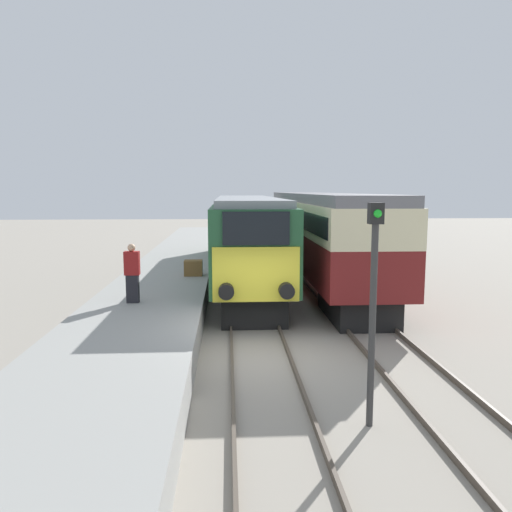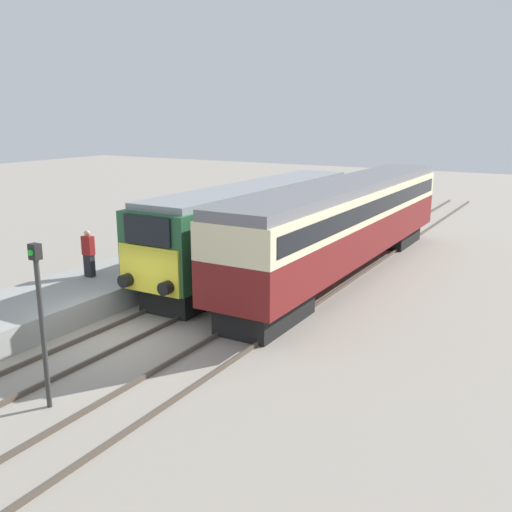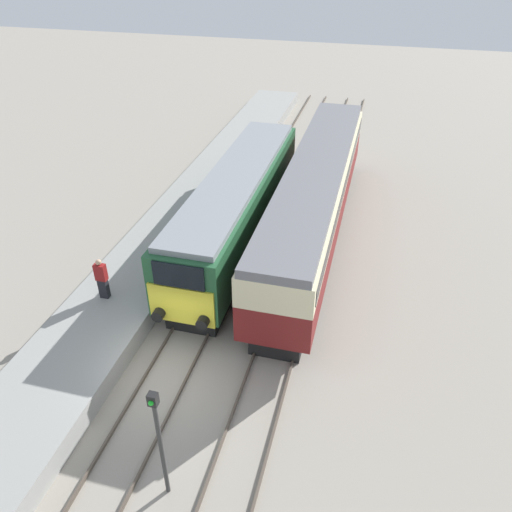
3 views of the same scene
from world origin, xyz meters
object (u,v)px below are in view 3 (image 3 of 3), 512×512
(locomotive, at_px, (237,206))
(signal_post, at_px, (159,437))
(person_on_platform, at_px, (102,279))
(passenger_carriage, at_px, (315,193))
(luggage_crate, at_px, (184,236))

(locomotive, bearing_deg, signal_post, -82.40)
(locomotive, relative_size, person_on_platform, 8.25)
(passenger_carriage, bearing_deg, signal_post, -96.72)
(passenger_carriage, xyz_separation_m, luggage_crate, (-5.56, -3.25, -1.31))
(locomotive, relative_size, luggage_crate, 20.84)
(luggage_crate, bearing_deg, passenger_carriage, 30.34)
(signal_post, relative_size, luggage_crate, 5.66)
(locomotive, xyz_separation_m, passenger_carriage, (3.40, 1.70, 0.27))
(luggage_crate, bearing_deg, locomotive, 35.73)
(person_on_platform, relative_size, luggage_crate, 2.52)
(person_on_platform, height_order, luggage_crate, person_on_platform)
(person_on_platform, bearing_deg, luggage_crate, 72.44)
(locomotive, bearing_deg, passenger_carriage, 26.58)
(passenger_carriage, xyz_separation_m, signal_post, (-1.70, -14.44, -0.08))
(person_on_platform, relative_size, signal_post, 0.45)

